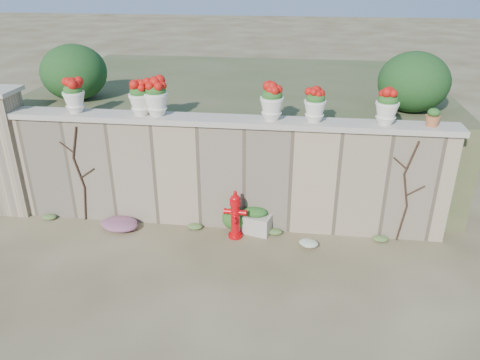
# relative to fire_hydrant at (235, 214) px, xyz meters

# --- Properties ---
(ground) EXTENTS (80.00, 80.00, 0.00)m
(ground) POSITION_rel_fire_hydrant_xyz_m (-0.29, -1.32, -0.47)
(ground) COLOR brown
(ground) RESTS_ON ground
(stone_wall) EXTENTS (8.00, 0.40, 2.00)m
(stone_wall) POSITION_rel_fire_hydrant_xyz_m (-0.29, 0.48, 0.53)
(stone_wall) COLOR tan
(stone_wall) RESTS_ON ground
(wall_cap) EXTENTS (8.10, 0.52, 0.10)m
(wall_cap) POSITION_rel_fire_hydrant_xyz_m (-0.29, 0.48, 1.58)
(wall_cap) COLOR #BCB19F
(wall_cap) RESTS_ON stone_wall
(gate_pillar) EXTENTS (0.72, 0.72, 2.48)m
(gate_pillar) POSITION_rel_fire_hydrant_xyz_m (-4.44, 0.48, 0.79)
(gate_pillar) COLOR tan
(gate_pillar) RESTS_ON ground
(raised_fill) EXTENTS (9.00, 6.00, 2.00)m
(raised_fill) POSITION_rel_fire_hydrant_xyz_m (-0.29, 3.68, 0.53)
(raised_fill) COLOR #384C23
(raised_fill) RESTS_ON ground
(back_shrub_left) EXTENTS (1.30, 1.30, 1.10)m
(back_shrub_left) POSITION_rel_fire_hydrant_xyz_m (-3.49, 1.68, 2.08)
(back_shrub_left) COLOR #143814
(back_shrub_left) RESTS_ON raised_fill
(back_shrub_right) EXTENTS (1.30, 1.30, 1.10)m
(back_shrub_right) POSITION_rel_fire_hydrant_xyz_m (3.11, 1.68, 2.08)
(back_shrub_right) COLOR #143814
(back_shrub_right) RESTS_ON raised_fill
(vine_left) EXTENTS (0.60, 0.04, 1.91)m
(vine_left) POSITION_rel_fire_hydrant_xyz_m (-2.96, 0.26, 0.53)
(vine_left) COLOR black
(vine_left) RESTS_ON ground
(vine_right) EXTENTS (0.60, 0.04, 1.91)m
(vine_right) POSITION_rel_fire_hydrant_xyz_m (2.94, 0.26, 0.53)
(vine_right) COLOR black
(vine_right) RESTS_ON ground
(fire_hydrant) EXTENTS (0.40, 0.28, 0.92)m
(fire_hydrant) POSITION_rel_fire_hydrant_xyz_m (0.00, 0.00, 0.00)
(fire_hydrant) COLOR red
(fire_hydrant) RESTS_ON ground
(planter_box) EXTENTS (0.67, 0.50, 0.50)m
(planter_box) POSITION_rel_fire_hydrant_xyz_m (0.33, 0.23, -0.23)
(planter_box) COLOR #BCB19F
(planter_box) RESTS_ON ground
(green_shrub) EXTENTS (0.61, 0.55, 0.58)m
(green_shrub) POSITION_rel_fire_hydrant_xyz_m (-0.11, 0.20, -0.18)
(green_shrub) COLOR #1E5119
(green_shrub) RESTS_ON ground
(magenta_clump) EXTENTS (0.88, 0.59, 0.23)m
(magenta_clump) POSITION_rel_fire_hydrant_xyz_m (-2.24, -0.02, -0.35)
(magenta_clump) COLOR #B82491
(magenta_clump) RESTS_ON ground
(white_flowers) EXTENTS (0.54, 0.43, 0.19)m
(white_flowers) POSITION_rel_fire_hydrant_xyz_m (1.37, -0.15, -0.37)
(white_flowers) COLOR white
(white_flowers) RESTS_ON ground
(urn_pot_0) EXTENTS (0.39, 0.39, 0.61)m
(urn_pot_0) POSITION_rel_fire_hydrant_xyz_m (-2.96, 0.48, 1.93)
(urn_pot_0) COLOR white
(urn_pot_0) RESTS_ON wall_cap
(urn_pot_1) EXTENTS (0.39, 0.39, 0.61)m
(urn_pot_1) POSITION_rel_fire_hydrant_xyz_m (-1.74, 0.48, 1.93)
(urn_pot_1) COLOR white
(urn_pot_1) RESTS_ON wall_cap
(urn_pot_2) EXTENTS (0.42, 0.42, 0.66)m
(urn_pot_2) POSITION_rel_fire_hydrant_xyz_m (-1.45, 0.48, 1.96)
(urn_pot_2) COLOR white
(urn_pot_2) RESTS_ON wall_cap
(urn_pot_3) EXTENTS (0.40, 0.40, 0.63)m
(urn_pot_3) POSITION_rel_fire_hydrant_xyz_m (0.57, 0.48, 1.95)
(urn_pot_3) COLOR white
(urn_pot_3) RESTS_ON wall_cap
(urn_pot_4) EXTENTS (0.37, 0.37, 0.59)m
(urn_pot_4) POSITION_rel_fire_hydrant_xyz_m (1.29, 0.48, 1.92)
(urn_pot_4) COLOR white
(urn_pot_4) RESTS_ON wall_cap
(urn_pot_5) EXTENTS (0.39, 0.39, 0.61)m
(urn_pot_5) POSITION_rel_fire_hydrant_xyz_m (2.47, 0.48, 1.93)
(urn_pot_5) COLOR white
(urn_pot_5) RESTS_ON wall_cap
(terracotta_pot) EXTENTS (0.24, 0.24, 0.29)m
(terracotta_pot) POSITION_rel_fire_hydrant_xyz_m (3.22, 0.48, 1.77)
(terracotta_pot) COLOR #B26136
(terracotta_pot) RESTS_ON wall_cap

